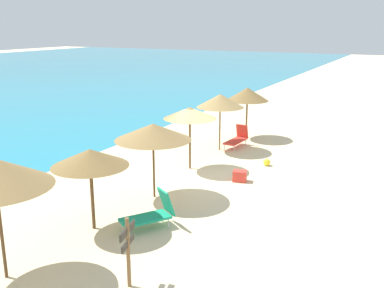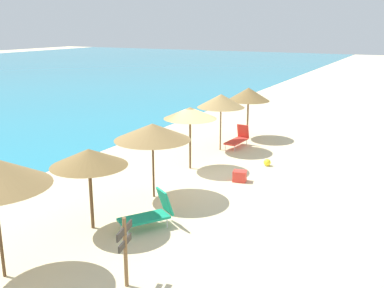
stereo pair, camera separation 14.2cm
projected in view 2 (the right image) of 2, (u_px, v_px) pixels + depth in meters
name	position (u px, v px, depth m)	size (l,w,h in m)	color
ground_plane	(202.00, 176.00, 17.71)	(160.00, 160.00, 0.00)	beige
beach_umbrella_1	(89.00, 158.00, 12.64)	(2.20, 2.20, 2.41)	brown
beach_umbrella_2	(152.00, 132.00, 15.00)	(2.59, 2.59, 2.60)	brown
beach_umbrella_3	(190.00, 113.00, 18.05)	(2.15, 2.15, 2.58)	brown
beach_umbrella_4	(221.00, 101.00, 20.79)	(2.21, 2.21, 2.67)	brown
beach_umbrella_5	(248.00, 94.00, 23.06)	(2.21, 2.21, 2.65)	brown
lounge_chair_0	(151.00, 213.00, 13.11)	(1.66, 1.40, 1.11)	#199972
lounge_chair_1	(238.00, 138.00, 21.82)	(1.67, 0.70, 1.02)	red
wooden_signpost	(125.00, 246.00, 10.01)	(0.82, 0.23, 1.69)	brown
beach_ball	(267.00, 162.00, 18.94)	(0.30, 0.30, 0.30)	yellow
cooler_box	(240.00, 176.00, 17.06)	(0.50, 0.42, 0.41)	red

